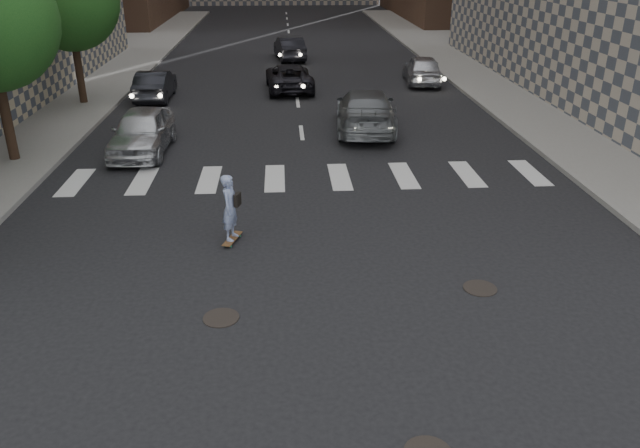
# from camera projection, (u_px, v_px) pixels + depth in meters

# --- Properties ---
(ground) EXTENTS (160.00, 160.00, 0.00)m
(ground) POSITION_uv_depth(u_px,v_px,m) (330.00, 352.00, 10.98)
(ground) COLOR black
(ground) RESTS_ON ground
(sidewalk_right) EXTENTS (13.00, 80.00, 0.15)m
(sidewalk_right) POSITION_uv_depth(u_px,v_px,m) (598.00, 92.00, 29.98)
(sidewalk_right) COLOR gray
(sidewalk_right) RESTS_ON ground
(manhole_b) EXTENTS (0.70, 0.70, 0.02)m
(manhole_b) POSITION_uv_depth(u_px,v_px,m) (221.00, 318.00, 11.96)
(manhole_b) COLOR black
(manhole_b) RESTS_ON ground
(manhole_c) EXTENTS (0.70, 0.70, 0.02)m
(manhole_c) POSITION_uv_depth(u_px,v_px,m) (480.00, 288.00, 12.98)
(manhole_c) COLOR black
(manhole_c) RESTS_ON ground
(skateboarder) EXTENTS (0.54, 0.88, 1.70)m
(skateboarder) POSITION_uv_depth(u_px,v_px,m) (231.00, 208.00, 14.67)
(skateboarder) COLOR brown
(skateboarder) RESTS_ON ground
(silver_sedan) EXTENTS (1.85, 4.41, 1.49)m
(silver_sedan) POSITION_uv_depth(u_px,v_px,m) (142.00, 131.00, 21.19)
(silver_sedan) COLOR silver
(silver_sedan) RESTS_ON ground
(traffic_car_a) EXTENTS (1.44, 4.04, 1.33)m
(traffic_car_a) POSITION_uv_depth(u_px,v_px,m) (155.00, 85.00, 28.54)
(traffic_car_a) COLOR black
(traffic_car_a) RESTS_ON ground
(traffic_car_b) EXTENTS (2.67, 5.55, 1.56)m
(traffic_car_b) POSITION_uv_depth(u_px,v_px,m) (366.00, 110.00, 23.72)
(traffic_car_b) COLOR slate
(traffic_car_b) RESTS_ON ground
(traffic_car_c) EXTENTS (2.41, 4.72, 1.28)m
(traffic_car_c) POSITION_uv_depth(u_px,v_px,m) (289.00, 77.00, 30.34)
(traffic_car_c) COLOR black
(traffic_car_c) RESTS_ON ground
(traffic_car_d) EXTENTS (2.08, 4.38, 1.45)m
(traffic_car_d) POSITION_uv_depth(u_px,v_px,m) (422.00, 69.00, 31.83)
(traffic_car_d) COLOR silver
(traffic_car_d) RESTS_ON ground
(traffic_car_e) EXTENTS (2.03, 4.37, 1.39)m
(traffic_car_e) POSITION_uv_depth(u_px,v_px,m) (289.00, 48.00, 38.40)
(traffic_car_e) COLOR black
(traffic_car_e) RESTS_ON ground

